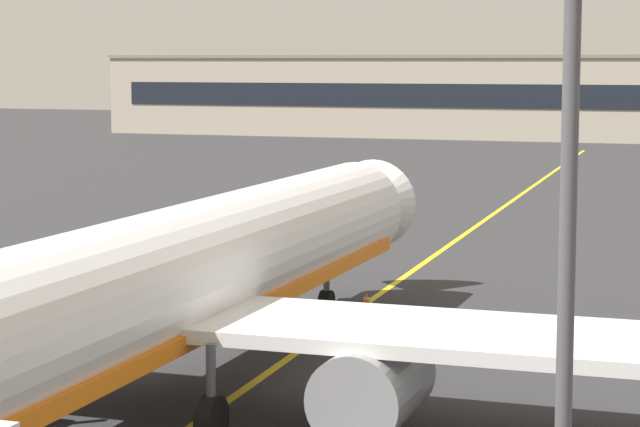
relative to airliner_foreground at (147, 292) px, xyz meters
The scene contains 4 objects.
taxiway_centreline 15.60m from the airliner_foreground, 87.13° to the left, with size 0.30×180.00×0.01m, color yellow.
airliner_foreground is the anchor object (origin of this frame).
apron_lamp_post 15.18m from the airliner_foreground, 36.27° to the right, with size 2.24×0.90×10.87m.
safety_cone_by_nose_gear 16.92m from the airliner_foreground, 87.04° to the left, with size 0.44×0.44×0.55m.
Camera 1 is at (14.28, -14.66, 9.37)m, focal length 71.80 mm.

